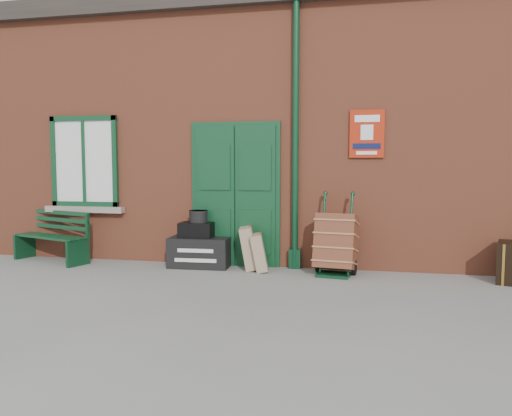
# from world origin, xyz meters

# --- Properties ---
(ground) EXTENTS (80.00, 80.00, 0.00)m
(ground) POSITION_xyz_m (0.00, 0.00, 0.00)
(ground) COLOR gray
(ground) RESTS_ON ground
(station_building) EXTENTS (10.30, 4.30, 4.36)m
(station_building) POSITION_xyz_m (-0.00, 3.49, 2.16)
(station_building) COLOR #A55035
(station_building) RESTS_ON ground
(bench) EXTENTS (1.46, 0.86, 0.86)m
(bench) POSITION_xyz_m (-3.34, 1.19, 0.43)
(bench) COLOR #103C21
(bench) RESTS_ON ground
(houdini_trunk) EXTENTS (0.96, 0.56, 0.47)m
(houdini_trunk) POSITION_xyz_m (-0.82, 1.25, 0.23)
(houdini_trunk) COLOR black
(houdini_trunk) RESTS_ON ground
(strongbox) EXTENTS (0.53, 0.40, 0.23)m
(strongbox) POSITION_xyz_m (-0.87, 1.25, 0.58)
(strongbox) COLOR black
(strongbox) RESTS_ON houdini_trunk
(hatbox) EXTENTS (0.29, 0.29, 0.19)m
(hatbox) POSITION_xyz_m (-0.84, 1.25, 0.79)
(hatbox) COLOR black
(hatbox) RESTS_ON strongbox
(suitcase_back) EXTENTS (0.37, 0.50, 0.66)m
(suitcase_back) POSITION_xyz_m (-0.03, 1.23, 0.33)
(suitcase_back) COLOR #9D8567
(suitcase_back) RESTS_ON ground
(suitcase_front) EXTENTS (0.34, 0.45, 0.57)m
(suitcase_front) POSITION_xyz_m (0.15, 1.13, 0.28)
(suitcase_front) COLOR #9D8567
(suitcase_front) RESTS_ON ground
(porter_trolley) EXTENTS (0.65, 0.69, 1.18)m
(porter_trolley) POSITION_xyz_m (1.29, 1.14, 0.46)
(porter_trolley) COLOR #0D371F
(porter_trolley) RESTS_ON ground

